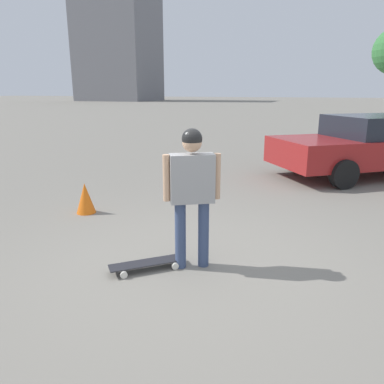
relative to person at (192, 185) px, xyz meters
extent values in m
plane|color=gray|center=(0.00, 0.00, -0.97)|extent=(220.00, 220.00, 0.00)
cylinder|color=#38476B|center=(0.06, -0.12, -0.58)|extent=(0.12, 0.12, 0.77)
cylinder|color=#38476B|center=(-0.06, 0.12, -0.58)|extent=(0.12, 0.12, 0.77)
cube|color=#999999|center=(0.00, 0.00, 0.07)|extent=(0.40, 0.52, 0.53)
cylinder|color=tan|center=(0.13, -0.24, 0.08)|extent=(0.08, 0.08, 0.50)
cylinder|color=tan|center=(-0.13, 0.24, 0.08)|extent=(0.08, 0.08, 0.50)
sphere|color=tan|center=(0.00, 0.00, 0.46)|extent=(0.21, 0.21, 0.21)
sphere|color=black|center=(0.00, 0.00, 0.50)|extent=(0.22, 0.22, 0.22)
cube|color=#232328|center=(0.25, -0.44, -0.88)|extent=(0.70, 0.77, 0.01)
cylinder|color=silver|center=(0.52, -0.59, -0.93)|extent=(0.07, 0.08, 0.08)
cylinder|color=silver|center=(0.36, -0.74, -0.93)|extent=(0.07, 0.08, 0.08)
cylinder|color=silver|center=(0.14, -0.15, -0.93)|extent=(0.07, 0.08, 0.08)
cylinder|color=silver|center=(-0.02, -0.29, -0.93)|extent=(0.07, 0.08, 0.08)
cube|color=maroon|center=(-5.95, 2.36, -0.36)|extent=(4.22, 4.85, 0.61)
cube|color=#1E232D|center=(-6.02, 2.45, 0.19)|extent=(2.57, 2.67, 0.49)
cylinder|color=black|center=(-4.36, 1.73, -0.66)|extent=(0.52, 0.61, 0.61)
cylinder|color=black|center=(-5.85, 0.65, -0.66)|extent=(0.52, 0.61, 0.61)
cube|color=slate|center=(-62.09, -37.06, 9.98)|extent=(11.65, 13.33, 21.90)
cone|color=orange|center=(-1.24, -2.30, -0.72)|extent=(0.31, 0.31, 0.50)
camera|label=1|loc=(3.70, 1.33, 0.99)|focal=35.00mm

